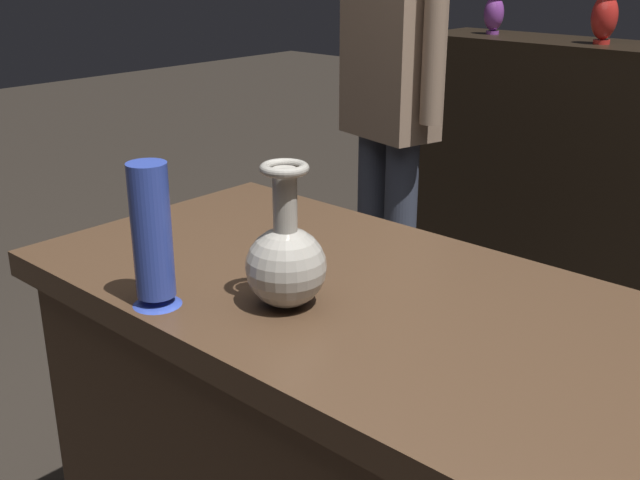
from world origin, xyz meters
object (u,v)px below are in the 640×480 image
(vase_centerpiece, at_px, (286,260))
(vase_tall_behind, at_px, (152,239))
(shelf_vase_far_left, at_px, (494,13))
(visitor_near_left, at_px, (390,93))
(shelf_vase_left, at_px, (605,17))

(vase_centerpiece, xyz_separation_m, vase_tall_behind, (-0.16, -0.14, 0.04))
(shelf_vase_far_left, height_order, visitor_near_left, visitor_near_left)
(visitor_near_left, bearing_deg, vase_tall_behind, 125.80)
(vase_tall_behind, relative_size, shelf_vase_left, 1.24)
(vase_centerpiece, relative_size, vase_tall_behind, 1.00)
(shelf_vase_far_left, xyz_separation_m, visitor_near_left, (0.29, -1.12, -0.17))
(visitor_near_left, bearing_deg, shelf_vase_far_left, -62.43)
(shelf_vase_far_left, relative_size, shelf_vase_left, 0.85)
(vase_centerpiece, distance_m, shelf_vase_far_left, 2.54)
(vase_tall_behind, xyz_separation_m, visitor_near_left, (-0.56, 1.36, -0.01))
(vase_tall_behind, distance_m, shelf_vase_left, 2.46)
(vase_tall_behind, bearing_deg, shelf_vase_left, 97.71)
(shelf_vase_left, bearing_deg, shelf_vase_far_left, 175.43)
(shelf_vase_far_left, distance_m, visitor_near_left, 1.16)
(vase_centerpiece, bearing_deg, vase_tall_behind, -137.73)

